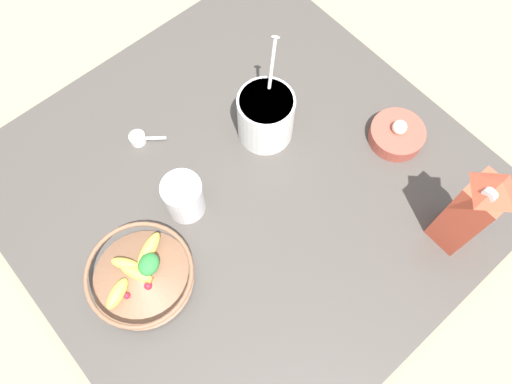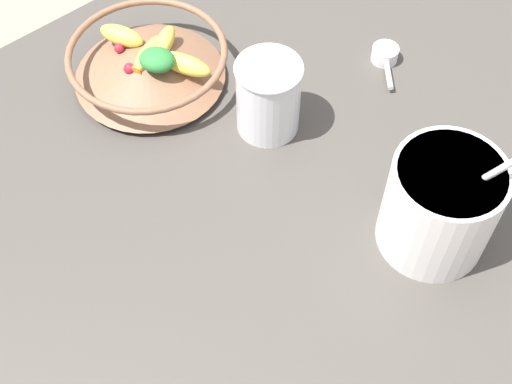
{
  "view_description": "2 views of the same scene",
  "coord_description": "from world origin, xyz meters",
  "px_view_note": "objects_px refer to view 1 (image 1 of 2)",
  "views": [
    {
      "loc": [
        0.39,
        -0.3,
        1.1
      ],
      "look_at": [
        0.05,
        -0.01,
        0.09
      ],
      "focal_mm": 35.0,
      "sensor_mm": 36.0,
      "label": 1
    },
    {
      "loc": [
        0.39,
        0.34,
        0.79
      ],
      "look_at": [
        0.08,
        -0.02,
        0.11
      ],
      "focal_mm": 50.0,
      "sensor_mm": 36.0,
      "label": 2
    }
  ],
  "objects_px": {
    "fruit_bowl": "(140,275)",
    "milk_carton": "(472,211)",
    "drinking_cup": "(184,197)",
    "yogurt_tub": "(266,115)",
    "garlic_bowl": "(397,134)"
  },
  "relations": [
    {
      "from": "milk_carton",
      "to": "yogurt_tub",
      "type": "distance_m",
      "value": 0.49
    },
    {
      "from": "yogurt_tub",
      "to": "drinking_cup",
      "type": "bearing_deg",
      "value": -83.27
    },
    {
      "from": "fruit_bowl",
      "to": "garlic_bowl",
      "type": "xyz_separation_m",
      "value": [
        0.12,
        0.67,
        -0.02
      ]
    },
    {
      "from": "milk_carton",
      "to": "yogurt_tub",
      "type": "height_order",
      "value": "milk_carton"
    },
    {
      "from": "drinking_cup",
      "to": "fruit_bowl",
      "type": "bearing_deg",
      "value": -67.52
    },
    {
      "from": "fruit_bowl",
      "to": "milk_carton",
      "type": "distance_m",
      "value": 0.69
    },
    {
      "from": "drinking_cup",
      "to": "garlic_bowl",
      "type": "distance_m",
      "value": 0.53
    },
    {
      "from": "yogurt_tub",
      "to": "drinking_cup",
      "type": "relative_size",
      "value": 2.13
    },
    {
      "from": "milk_carton",
      "to": "yogurt_tub",
      "type": "bearing_deg",
      "value": -163.91
    },
    {
      "from": "fruit_bowl",
      "to": "garlic_bowl",
      "type": "distance_m",
      "value": 0.68
    },
    {
      "from": "milk_carton",
      "to": "drinking_cup",
      "type": "bearing_deg",
      "value": -137.26
    },
    {
      "from": "fruit_bowl",
      "to": "drinking_cup",
      "type": "bearing_deg",
      "value": 112.48
    },
    {
      "from": "milk_carton",
      "to": "drinking_cup",
      "type": "xyz_separation_m",
      "value": [
        -0.44,
        -0.4,
        -0.08
      ]
    },
    {
      "from": "yogurt_tub",
      "to": "drinking_cup",
      "type": "height_order",
      "value": "yogurt_tub"
    },
    {
      "from": "fruit_bowl",
      "to": "milk_carton",
      "type": "bearing_deg",
      "value": 57.78
    }
  ]
}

